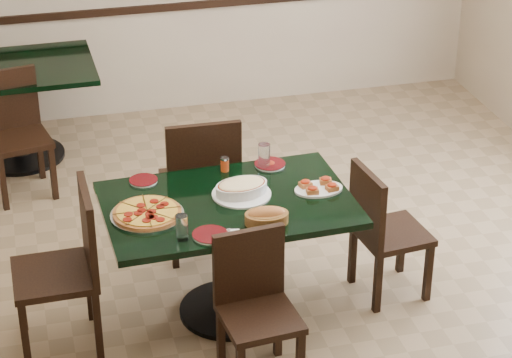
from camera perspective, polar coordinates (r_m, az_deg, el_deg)
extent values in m
plane|color=#7C6547|center=(6.28, 0.77, -5.66)|extent=(5.50, 5.50, 0.00)
cube|color=black|center=(8.31, -4.17, 9.82)|extent=(5.00, 0.03, 0.06)
cube|color=black|center=(5.59, -1.61, -1.48)|extent=(1.42, 0.94, 0.04)
cylinder|color=black|center=(5.78, -1.56, -4.71)|extent=(0.12, 0.12, 0.71)
cylinder|color=black|center=(5.97, -1.52, -7.46)|extent=(0.60, 0.60, 0.03)
cube|color=black|center=(7.66, -13.84, 6.11)|extent=(1.23, 0.91, 0.04)
cylinder|color=black|center=(7.80, -13.53, 3.55)|extent=(0.13, 0.13, 0.71)
cylinder|color=black|center=(7.94, -13.26, 1.32)|extent=(0.66, 0.66, 0.03)
cube|color=black|center=(6.36, -3.26, -0.28)|extent=(0.47, 0.47, 0.04)
cube|color=black|center=(6.05, -2.97, 1.02)|extent=(0.46, 0.05, 0.49)
cube|color=black|center=(6.68, -1.82, -1.17)|extent=(0.04, 0.04, 0.45)
cube|color=black|center=(6.34, -1.10, -2.88)|extent=(0.04, 0.04, 0.45)
cube|color=black|center=(6.62, -5.21, -1.54)|extent=(0.04, 0.04, 0.45)
cube|color=black|center=(6.28, -4.67, -3.29)|extent=(0.04, 0.04, 0.45)
cube|color=black|center=(5.25, 0.23, -7.96)|extent=(0.42, 0.42, 0.04)
cube|color=black|center=(5.25, -0.42, -4.89)|extent=(0.39, 0.08, 0.42)
cube|color=black|center=(5.46, -2.02, -9.12)|extent=(0.04, 0.04, 0.38)
cube|color=black|center=(5.54, 1.25, -8.43)|extent=(0.04, 0.04, 0.38)
cube|color=black|center=(6.00, 7.78, -3.12)|extent=(0.44, 0.44, 0.04)
cube|color=black|center=(5.81, 6.37, -1.48)|extent=(0.08, 0.40, 0.43)
cube|color=black|center=(6.06, 9.81, -5.30)|extent=(0.04, 0.04, 0.39)
cube|color=black|center=(5.92, 6.96, -5.98)|extent=(0.04, 0.04, 0.39)
cube|color=black|center=(6.31, 8.30, -3.75)|extent=(0.04, 0.04, 0.39)
cube|color=black|center=(6.17, 5.54, -4.36)|extent=(0.04, 0.04, 0.39)
cube|color=black|center=(5.57, -11.45, -5.41)|extent=(0.46, 0.46, 0.04)
cube|color=black|center=(5.45, -9.57, -2.84)|extent=(0.05, 0.45, 0.48)
cube|color=black|center=(5.87, -13.30, -6.60)|extent=(0.04, 0.04, 0.44)
cube|color=black|center=(5.88, -9.50, -6.12)|extent=(0.04, 0.04, 0.44)
cube|color=black|center=(5.55, -13.06, -8.82)|extent=(0.04, 0.04, 0.44)
cube|color=black|center=(5.56, -9.02, -8.30)|extent=(0.04, 0.04, 0.44)
cube|color=black|center=(7.23, -13.40, 2.18)|extent=(0.49, 0.49, 0.04)
cube|color=black|center=(7.30, -13.97, 4.47)|extent=(0.42, 0.12, 0.45)
cube|color=black|center=(7.14, -14.24, -0.27)|extent=(0.05, 0.05, 0.41)
cube|color=black|center=(7.20, -11.51, 0.32)|extent=(0.05, 0.05, 0.41)
cube|color=black|center=(7.51, -12.24, 1.45)|extent=(0.05, 0.05, 0.41)
cylinder|color=silver|center=(5.47, -6.24, -2.04)|extent=(0.40, 0.40, 0.01)
cylinder|color=#934E20|center=(5.46, -6.24, -1.94)|extent=(0.38, 0.38, 0.02)
cylinder|color=#BF8628|center=(5.46, -6.25, -1.84)|extent=(0.34, 0.34, 0.01)
cylinder|color=silver|center=(5.64, -0.83, -0.87)|extent=(0.34, 0.34, 0.01)
ellipsoid|color=beige|center=(5.61, -0.84, -0.30)|extent=(0.29, 0.22, 0.04)
ellipsoid|color=#9C5B2B|center=(5.35, 0.61, -2.02)|extent=(0.21, 0.11, 0.09)
cylinder|color=silver|center=(5.26, -2.64, -3.23)|extent=(0.19, 0.19, 0.01)
cylinder|color=#3A0307|center=(5.25, -2.64, -3.16)|extent=(0.19, 0.19, 0.00)
cylinder|color=silver|center=(5.97, 0.80, 0.83)|extent=(0.18, 0.18, 0.01)
cylinder|color=#3A0307|center=(5.96, 0.80, 0.89)|extent=(0.19, 0.19, 0.00)
ellipsoid|color=#951A07|center=(5.96, 0.80, 0.92)|extent=(0.06, 0.06, 0.03)
cylinder|color=silver|center=(5.82, -6.45, -0.10)|extent=(0.16, 0.16, 0.01)
cylinder|color=#3A0307|center=(5.82, -6.45, -0.04)|extent=(0.17, 0.17, 0.00)
cube|color=white|center=(5.25, -1.75, -3.32)|extent=(0.18, 0.18, 0.00)
cube|color=silver|center=(5.25, -1.54, -3.26)|extent=(0.04, 0.14, 0.00)
cylinder|color=silver|center=(5.91, 0.47, 1.32)|extent=(0.07, 0.07, 0.15)
cylinder|color=silver|center=(5.21, -4.26, -2.78)|extent=(0.07, 0.07, 0.14)
cylinder|color=#AC3B12|center=(5.89, -1.80, 0.81)|extent=(0.05, 0.05, 0.08)
cylinder|color=silver|center=(5.87, -1.80, 1.18)|extent=(0.05, 0.05, 0.01)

